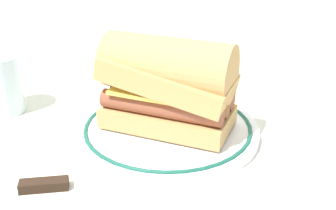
# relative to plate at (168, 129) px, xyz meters

# --- Properties ---
(ground_plane) EXTENTS (1.50, 1.50, 0.00)m
(ground_plane) POSITION_rel_plate_xyz_m (-0.02, -0.03, -0.01)
(ground_plane) COLOR beige
(plate) EXTENTS (0.25, 0.25, 0.01)m
(plate) POSITION_rel_plate_xyz_m (0.00, 0.00, 0.00)
(plate) COLOR white
(plate) RESTS_ON ground_plane
(sausage_sandwich) EXTENTS (0.20, 0.15, 0.12)m
(sausage_sandwich) POSITION_rel_plate_xyz_m (0.00, 0.00, 0.07)
(sausage_sandwich) COLOR tan
(sausage_sandwich) RESTS_ON plate
(drinking_glass) EXTENTS (0.06, 0.06, 0.09)m
(drinking_glass) POSITION_rel_plate_xyz_m (-0.25, 0.07, 0.03)
(drinking_glass) COLOR silver
(drinking_glass) RESTS_ON ground_plane
(salt_shaker) EXTENTS (0.03, 0.03, 0.07)m
(salt_shaker) POSITION_rel_plate_xyz_m (-0.10, 0.26, 0.03)
(salt_shaker) COLOR white
(salt_shaker) RESTS_ON ground_plane
(butter_knife) EXTENTS (0.15, 0.04, 0.01)m
(butter_knife) POSITION_rel_plate_xyz_m (-0.17, -0.14, -0.00)
(butter_knife) COLOR silver
(butter_knife) RESTS_ON ground_plane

